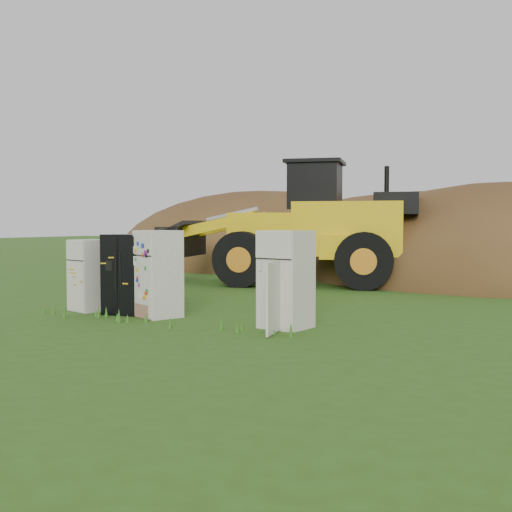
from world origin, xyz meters
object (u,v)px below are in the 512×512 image
(fridge_black_side, at_px, (127,274))
(wheel_loader, at_px, (285,223))
(fridge_leftmost, at_px, (89,275))
(fridge_sticker, at_px, (159,274))
(fridge_open_door, at_px, (286,279))

(fridge_black_side, height_order, wheel_loader, wheel_loader)
(wheel_loader, bearing_deg, fridge_leftmost, -112.74)
(fridge_sticker, relative_size, fridge_open_door, 0.99)
(fridge_open_door, bearing_deg, fridge_sticker, -170.17)
(fridge_leftmost, distance_m, fridge_sticker, 1.93)
(fridge_black_side, height_order, fridge_open_door, fridge_open_door)
(fridge_open_door, distance_m, wheel_loader, 8.62)
(fridge_leftmost, distance_m, fridge_black_side, 1.05)
(fridge_leftmost, bearing_deg, fridge_open_door, 15.45)
(fridge_leftmost, relative_size, wheel_loader, 0.20)
(fridge_black_side, distance_m, wheel_loader, 7.73)
(fridge_sticker, height_order, wheel_loader, wheel_loader)
(fridge_leftmost, xyz_separation_m, fridge_black_side, (1.05, 0.05, 0.06))
(fridge_black_side, distance_m, fridge_sticker, 0.88)
(fridge_black_side, bearing_deg, fridge_leftmost, 171.82)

